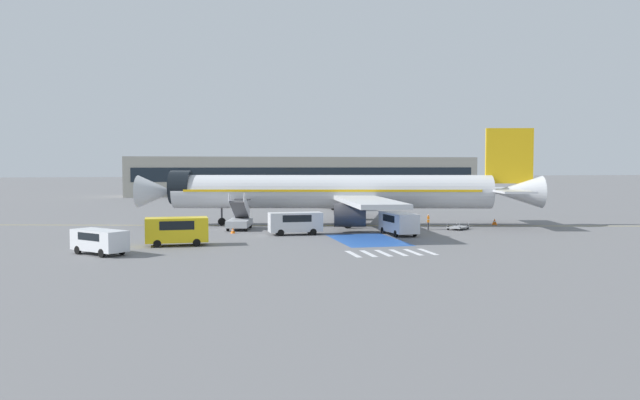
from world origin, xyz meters
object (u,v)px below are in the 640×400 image
object	(u,v)px
service_van_2	(295,221)
traffic_cone_0	(495,222)
fuel_tanker	(339,198)
ground_crew_1	(273,222)
terminal_building	(306,176)
ground_crew_0	(428,221)
service_van_1	(100,240)
traffic_cone_1	(233,231)
airliner	(338,192)
boarding_stairs_forward	(239,220)
service_van_0	(177,229)
baggage_cart	(458,227)
service_van_3	(399,222)

from	to	relation	value
service_van_2	traffic_cone_0	bearing A→B (deg)	100.81
fuel_tanker	service_van_2	distance (m)	34.52
ground_crew_1	traffic_cone_0	distance (m)	25.44
terminal_building	ground_crew_0	bearing A→B (deg)	-91.76
service_van_1	traffic_cone_1	xyz separation A→B (m)	(10.92, 12.53, -0.86)
airliner	traffic_cone_0	size ratio (longest dim) A/B	64.67
service_van_2	traffic_cone_0	distance (m)	24.31
traffic_cone_0	traffic_cone_1	distance (m)	29.66
terminal_building	traffic_cone_1	bearing A→B (deg)	-106.05
traffic_cone_1	fuel_tanker	bearing A→B (deg)	58.45
boarding_stairs_forward	service_van_0	size ratio (longest dim) A/B	1.07
ground_crew_1	baggage_cart	bearing A→B (deg)	51.89
airliner	ground_crew_1	world-z (taller)	airliner
service_van_1	ground_crew_1	xyz separation A→B (m)	(15.08, 13.55, -0.22)
traffic_cone_0	traffic_cone_1	world-z (taller)	traffic_cone_0
traffic_cone_0	ground_crew_0	bearing A→B (deg)	-159.44
service_van_3	ground_crew_0	xyz separation A→B (m)	(4.65, 3.94, -0.36)
service_van_0	service_van_3	world-z (taller)	service_van_0
boarding_stairs_forward	ground_crew_1	world-z (taller)	boarding_stairs_forward
ground_crew_1	ground_crew_0	bearing A→B (deg)	52.05
terminal_building	boarding_stairs_forward	bearing A→B (deg)	-106.10
service_van_3	terminal_building	distance (m)	83.70
airliner	service_van_3	bearing A→B (deg)	-148.27
fuel_tanker	ground_crew_1	size ratio (longest dim) A/B	5.93
fuel_tanker	baggage_cart	size ratio (longest dim) A/B	3.23
boarding_stairs_forward	service_van_2	world-z (taller)	boarding_stairs_forward
service_van_3	airliner	bearing A→B (deg)	-76.23
ground_crew_1	service_van_2	bearing A→B (deg)	-6.11
service_van_2	service_van_3	distance (m)	9.96
fuel_tanker	service_van_3	distance (m)	34.66
fuel_tanker	ground_crew_0	xyz separation A→B (m)	(1.93, -30.61, -0.78)
airliner	ground_crew_0	distance (m)	10.68
service_van_0	service_van_1	world-z (taller)	service_van_0
fuel_tanker	traffic_cone_1	size ratio (longest dim) A/B	17.61
service_van_1	service_van_2	size ratio (longest dim) A/B	0.92
service_van_0	service_van_1	distance (m)	6.96
fuel_tanker	service_van_0	size ratio (longest dim) A/B	1.84
boarding_stairs_forward	traffic_cone_0	world-z (taller)	boarding_stairs_forward
ground_crew_1	traffic_cone_1	distance (m)	4.33
terminal_building	traffic_cone_0	bearing A→B (deg)	-84.75
terminal_building	service_van_0	bearing A→B (deg)	-107.79
boarding_stairs_forward	ground_crew_0	bearing A→B (deg)	0.12
service_van_3	baggage_cart	size ratio (longest dim) A/B	1.78
service_van_0	terminal_building	size ratio (longest dim) A/B	0.07
service_van_1	ground_crew_0	size ratio (longest dim) A/B	2.94
boarding_stairs_forward	baggage_cart	world-z (taller)	boarding_stairs_forward
fuel_tanker	service_van_0	distance (m)	44.76
terminal_building	service_van_2	bearing A→B (deg)	-101.69
ground_crew_0	terminal_building	xyz separation A→B (m)	(2.44, 79.41, 3.35)
fuel_tanker	terminal_building	size ratio (longest dim) A/B	0.12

